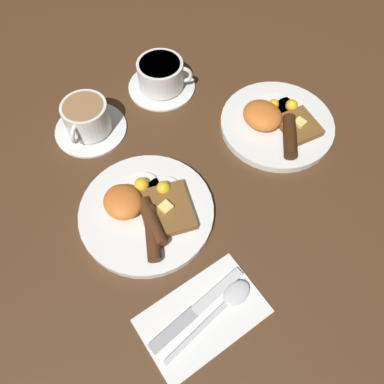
{
  "coord_description": "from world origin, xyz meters",
  "views": [
    {
      "loc": [
        0.28,
        -0.13,
        0.58
      ],
      "look_at": [
        0.03,
        0.08,
        0.03
      ],
      "focal_mm": 35.0,
      "sensor_mm": 36.0,
      "label": 1
    }
  ],
  "objects_px": {
    "breakfast_plate_near": "(146,210)",
    "spoon": "(228,301)",
    "teacup_far": "(161,77)",
    "knife": "(193,313)",
    "breakfast_plate_far": "(277,122)",
    "teacup_near": "(88,120)"
  },
  "relations": [
    {
      "from": "breakfast_plate_near",
      "to": "spoon",
      "type": "distance_m",
      "value": 0.2
    },
    {
      "from": "teacup_far",
      "to": "spoon",
      "type": "bearing_deg",
      "value": -23.98
    },
    {
      "from": "breakfast_plate_near",
      "to": "knife",
      "type": "bearing_deg",
      "value": -13.73
    },
    {
      "from": "breakfast_plate_near",
      "to": "teacup_far",
      "type": "bearing_deg",
      "value": 138.96
    },
    {
      "from": "breakfast_plate_far",
      "to": "knife",
      "type": "distance_m",
      "value": 0.4
    },
    {
      "from": "breakfast_plate_far",
      "to": "teacup_near",
      "type": "relative_size",
      "value": 1.58
    },
    {
      "from": "teacup_near",
      "to": "knife",
      "type": "bearing_deg",
      "value": -9.08
    },
    {
      "from": "teacup_far",
      "to": "spoon",
      "type": "distance_m",
      "value": 0.48
    },
    {
      "from": "teacup_near",
      "to": "breakfast_plate_far",
      "type": "bearing_deg",
      "value": 52.56
    },
    {
      "from": "breakfast_plate_far",
      "to": "knife",
      "type": "relative_size",
      "value": 1.26
    },
    {
      "from": "teacup_far",
      "to": "knife",
      "type": "bearing_deg",
      "value": -30.76
    },
    {
      "from": "breakfast_plate_near",
      "to": "teacup_near",
      "type": "bearing_deg",
      "value": 174.78
    },
    {
      "from": "knife",
      "to": "spoon",
      "type": "bearing_deg",
      "value": -23.06
    },
    {
      "from": "breakfast_plate_near",
      "to": "breakfast_plate_far",
      "type": "height_order",
      "value": "breakfast_plate_far"
    },
    {
      "from": "teacup_far",
      "to": "spoon",
      "type": "height_order",
      "value": "teacup_far"
    },
    {
      "from": "breakfast_plate_near",
      "to": "spoon",
      "type": "xyz_separation_m",
      "value": [
        0.2,
        0.01,
        -0.01
      ]
    },
    {
      "from": "breakfast_plate_far",
      "to": "teacup_near",
      "type": "height_order",
      "value": "teacup_near"
    },
    {
      "from": "teacup_near",
      "to": "teacup_far",
      "type": "bearing_deg",
      "value": 92.43
    },
    {
      "from": "breakfast_plate_far",
      "to": "knife",
      "type": "bearing_deg",
      "value": -63.12
    },
    {
      "from": "breakfast_plate_far",
      "to": "spoon",
      "type": "relative_size",
      "value": 1.32
    },
    {
      "from": "breakfast_plate_far",
      "to": "spoon",
      "type": "xyz_separation_m",
      "value": [
        0.2,
        -0.31,
        -0.01
      ]
    },
    {
      "from": "breakfast_plate_far",
      "to": "teacup_near",
      "type": "bearing_deg",
      "value": -127.44
    }
  ]
}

